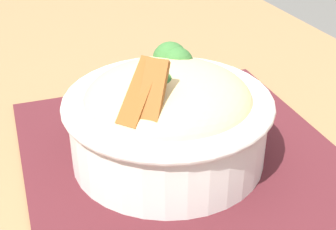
{
  "coord_description": "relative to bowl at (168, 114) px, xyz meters",
  "views": [
    {
      "loc": [
        0.37,
        -0.15,
        1.04
      ],
      "look_at": [
        -0.02,
        -0.0,
        0.8
      ],
      "focal_mm": 51.99,
      "sensor_mm": 36.0,
      "label": 1
    }
  ],
  "objects": [
    {
      "name": "bowl",
      "position": [
        0.0,
        0.0,
        0.0
      ],
      "size": [
        0.21,
        0.21,
        0.12
      ],
      "color": "silver",
      "rests_on": "placemat"
    },
    {
      "name": "table",
      "position": [
        0.02,
        -0.0,
        -0.12
      ],
      "size": [
        1.37,
        0.77,
        0.74
      ],
      "color": "olive",
      "rests_on": "ground_plane"
    },
    {
      "name": "placemat",
      "position": [
        0.03,
        0.01,
        -0.05
      ],
      "size": [
        0.41,
        0.34,
        0.0
      ],
      "primitive_type": "cube",
      "rotation": [
        0.0,
        0.0,
        -0.03
      ],
      "color": "#47191E",
      "rests_on": "table"
    }
  ]
}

